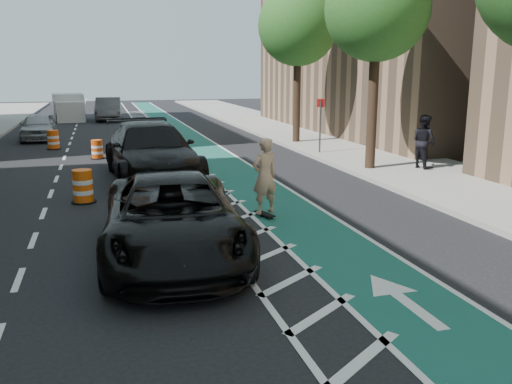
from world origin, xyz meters
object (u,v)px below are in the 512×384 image
object	(u,v)px
skateboarder	(265,176)
suv_far	(151,152)
suv_near	(173,218)
barrel_a	(83,187)

from	to	relation	value
skateboarder	suv_far	distance (m)	6.25
suv_near	suv_far	xyz separation A→B (m)	(0.34, 8.18, 0.16)
skateboarder	barrel_a	distance (m)	5.39
suv_near	suv_far	bearing A→B (deg)	91.42
suv_near	suv_far	world-z (taller)	suv_far
suv_near	barrel_a	xyz separation A→B (m)	(-1.86, 5.27, -0.36)
skateboarder	barrel_a	world-z (taller)	skateboarder
suv_far	suv_near	bearing A→B (deg)	-96.74
skateboarder	suv_near	distance (m)	3.56
suv_far	barrel_a	bearing A→B (deg)	-131.45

